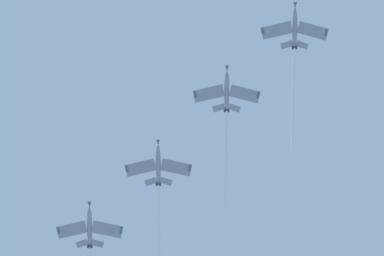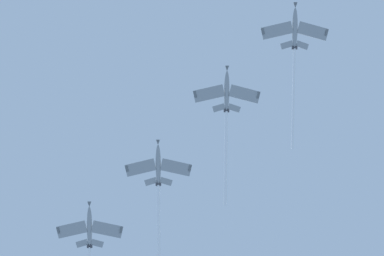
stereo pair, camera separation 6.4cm
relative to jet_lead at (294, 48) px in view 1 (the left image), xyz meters
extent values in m
ellipsoid|color=gray|center=(3.15, -4.44, 1.91)|extent=(8.12, 10.53, 5.25)
cone|color=#595E60|center=(6.81, -9.60, 4.12)|extent=(2.08, 2.25, 1.66)
ellipsoid|color=black|center=(4.18, -5.90, 3.17)|extent=(2.52, 2.98, 1.77)
cube|color=gray|center=(7.06, -0.79, 1.55)|extent=(8.49, 9.08, 1.38)
cube|color=#595E60|center=(10.21, 1.85, 1.56)|extent=(1.78, 1.66, 0.71)
cube|color=gray|center=(-1.59, -6.92, 1.55)|extent=(9.64, 6.50, 1.38)
cube|color=#595E60|center=(-5.12, -9.03, 1.56)|extent=(1.28, 1.87, 0.71)
cube|color=gray|center=(2.28, 0.72, 0.25)|extent=(3.55, 3.93, 0.75)
cube|color=gray|center=(-1.44, -1.91, 0.25)|extent=(3.96, 2.75, 0.75)
cube|color=#595E60|center=(0.26, -0.37, 1.64)|extent=(1.99, 2.71, 3.44)
cylinder|color=#38383D|center=(0.37, 0.25, -0.10)|extent=(1.35, 1.45, 1.09)
cylinder|color=#38383D|center=(-0.36, -0.27, -0.10)|extent=(1.35, 1.45, 1.09)
cylinder|color=white|center=(-8.23, 11.61, -5.09)|extent=(17.03, 23.57, 10.56)
ellipsoid|color=gray|center=(-23.36, -1.15, -3.68)|extent=(8.07, 10.53, 5.33)
cone|color=#595E60|center=(-19.73, -6.31, -1.42)|extent=(2.08, 2.25, 1.67)
ellipsoid|color=black|center=(-22.34, -2.60, -2.41)|extent=(2.51, 2.98, 1.79)
cube|color=gray|center=(-19.44, 2.49, -4.04)|extent=(8.50, 9.07, 1.40)
cube|color=#595E60|center=(-16.27, 5.11, -4.03)|extent=(1.77, 1.66, 0.72)
cube|color=gray|center=(-28.11, -3.61, -4.04)|extent=(9.64, 6.47, 1.40)
cube|color=#595E60|center=(-31.65, -5.71, -4.03)|extent=(1.28, 1.87, 0.72)
cube|color=gray|center=(-24.21, 4.01, -5.37)|extent=(3.56, 3.93, 0.76)
cube|color=gray|center=(-27.94, 1.39, -5.37)|extent=(3.96, 2.73, 0.76)
cube|color=#595E60|center=(-26.23, 2.93, -3.98)|extent=(1.99, 2.72, 3.45)
cylinder|color=#38383D|center=(-26.12, 3.55, -5.73)|extent=(1.35, 1.45, 1.09)
cylinder|color=#38383D|center=(-26.85, 3.03, -5.73)|extent=(1.35, 1.45, 1.09)
cylinder|color=white|center=(-34.19, 14.25, -10.53)|extent=(16.22, 22.46, 10.41)
ellipsoid|color=gray|center=(-51.92, 4.51, -10.67)|extent=(7.92, 10.70, 5.08)
cone|color=#595E60|center=(-48.37, -0.77, -8.55)|extent=(2.05, 2.24, 1.64)
ellipsoid|color=black|center=(-50.91, 3.01, -9.43)|extent=(2.47, 3.00, 1.74)
cube|color=gray|center=(-47.92, 8.07, -11.01)|extent=(8.62, 9.01, 1.33)
cube|color=#595E60|center=(-44.70, 10.62, -10.99)|extent=(1.76, 1.69, 0.68)
cube|color=gray|center=(-56.72, 2.15, -11.01)|extent=(9.65, 6.34, 1.33)
cube|color=#595E60|center=(-60.30, 0.14, -10.99)|extent=(1.25, 1.88, 0.68)
cube|color=gray|center=(-52.67, 9.72, -12.24)|extent=(3.61, 3.92, 0.72)
cube|color=gray|center=(-56.45, 7.17, -12.24)|extent=(3.94, 2.68, 0.72)
cube|color=#595E60|center=(-54.70, 8.65, -10.85)|extent=(1.91, 2.72, 3.41)
cylinder|color=#38383D|center=(-54.59, 9.30, -12.59)|extent=(1.33, 1.44, 1.07)
cylinder|color=#38383D|center=(-55.34, 8.80, -12.59)|extent=(1.33, 1.44, 1.07)
cylinder|color=white|center=(-62.27, 19.91, -16.94)|extent=(15.36, 22.20, 9.49)
ellipsoid|color=gray|center=(-78.72, 7.34, -16.83)|extent=(7.92, 10.66, 5.22)
cone|color=#595E60|center=(-75.18, 2.09, -14.64)|extent=(2.06, 2.25, 1.66)
ellipsoid|color=black|center=(-77.72, 5.86, -15.58)|extent=(2.47, 3.00, 1.77)
cube|color=gray|center=(-74.74, 10.90, -17.19)|extent=(8.60, 9.01, 1.37)
cube|color=#595E60|center=(-71.52, 13.47, -17.17)|extent=(1.76, 1.68, 0.70)
cube|color=gray|center=(-83.52, 4.97, -17.19)|extent=(9.64, 6.34, 1.37)
cube|color=#595E60|center=(-87.10, 2.94, -17.17)|extent=(1.25, 1.87, 0.70)
cube|color=gray|center=(-79.48, 12.53, -18.47)|extent=(3.60, 3.92, 0.74)
cube|color=gray|center=(-83.26, 9.98, -18.47)|extent=(3.94, 2.68, 0.74)
cube|color=#595E60|center=(-81.52, 11.48, -17.08)|extent=(1.93, 2.74, 3.43)
cylinder|color=#38383D|center=(-81.40, 12.10, -18.83)|extent=(1.34, 1.45, 1.08)
cylinder|color=#38383D|center=(-82.15, 11.60, -18.83)|extent=(1.34, 1.45, 1.08)
camera|label=1|loc=(-9.19, -40.07, -144.12)|focal=46.01mm
camera|label=2|loc=(-9.25, -40.11, -144.12)|focal=46.01mm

